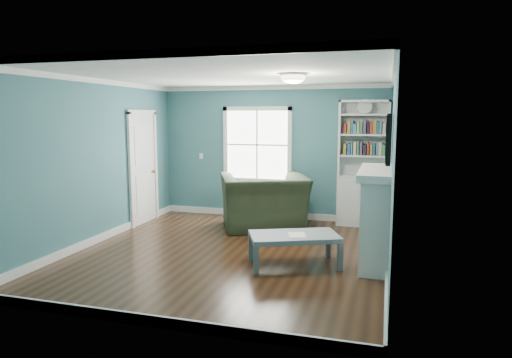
# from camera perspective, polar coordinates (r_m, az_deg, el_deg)

# --- Properties ---
(floor) EXTENTS (5.00, 5.00, 0.00)m
(floor) POSITION_cam_1_polar(r_m,az_deg,el_deg) (6.88, -3.21, -9.18)
(floor) COLOR black
(floor) RESTS_ON ground
(room_walls) EXTENTS (5.00, 5.00, 5.00)m
(room_walls) POSITION_cam_1_polar(r_m,az_deg,el_deg) (6.59, -3.31, 4.08)
(room_walls) COLOR #3E7677
(room_walls) RESTS_ON ground
(trim) EXTENTS (4.50, 5.00, 2.60)m
(trim) POSITION_cam_1_polar(r_m,az_deg,el_deg) (6.62, -3.29, 1.10)
(trim) COLOR white
(trim) RESTS_ON ground
(window) EXTENTS (1.40, 0.06, 1.50)m
(window) POSITION_cam_1_polar(r_m,az_deg,el_deg) (9.06, 0.14, 4.29)
(window) COLOR white
(window) RESTS_ON room_walls
(bookshelf) EXTENTS (0.90, 0.35, 2.31)m
(bookshelf) POSITION_cam_1_polar(r_m,az_deg,el_deg) (8.58, 13.20, 0.35)
(bookshelf) COLOR silver
(bookshelf) RESTS_ON ground
(fireplace) EXTENTS (0.44, 1.58, 1.30)m
(fireplace) POSITION_cam_1_polar(r_m,az_deg,el_deg) (6.55, 14.84, -4.56)
(fireplace) COLOR black
(fireplace) RESTS_ON ground
(tv) EXTENTS (0.06, 1.10, 0.65)m
(tv) POSITION_cam_1_polar(r_m,az_deg,el_deg) (6.41, 16.27, 4.95)
(tv) COLOR black
(tv) RESTS_ON fireplace
(door) EXTENTS (0.12, 0.98, 2.17)m
(door) POSITION_cam_1_polar(r_m,az_deg,el_deg) (8.84, -13.91, 1.52)
(door) COLOR silver
(door) RESTS_ON ground
(ceiling_fixture) EXTENTS (0.38, 0.38, 0.15)m
(ceiling_fixture) POSITION_cam_1_polar(r_m,az_deg,el_deg) (6.46, 4.66, 12.58)
(ceiling_fixture) COLOR white
(ceiling_fixture) RESTS_ON room_walls
(light_switch) EXTENTS (0.08, 0.01, 0.12)m
(light_switch) POSITION_cam_1_polar(r_m,az_deg,el_deg) (9.47, -6.86, 2.88)
(light_switch) COLOR white
(light_switch) RESTS_ON room_walls
(recliner) EXTENTS (1.74, 1.48, 1.29)m
(recliner) POSITION_cam_1_polar(r_m,az_deg,el_deg) (8.20, 1.00, -1.75)
(recliner) COLOR black
(recliner) RESTS_ON ground
(coffee_table) EXTENTS (1.34, 1.06, 0.43)m
(coffee_table) POSITION_cam_1_polar(r_m,az_deg,el_deg) (6.25, 4.79, -7.39)
(coffee_table) COLOR #515C61
(coffee_table) RESTS_ON ground
(paper_sheet) EXTENTS (0.30, 0.34, 0.00)m
(paper_sheet) POSITION_cam_1_polar(r_m,az_deg,el_deg) (6.20, 5.15, -6.96)
(paper_sheet) COLOR white
(paper_sheet) RESTS_ON coffee_table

